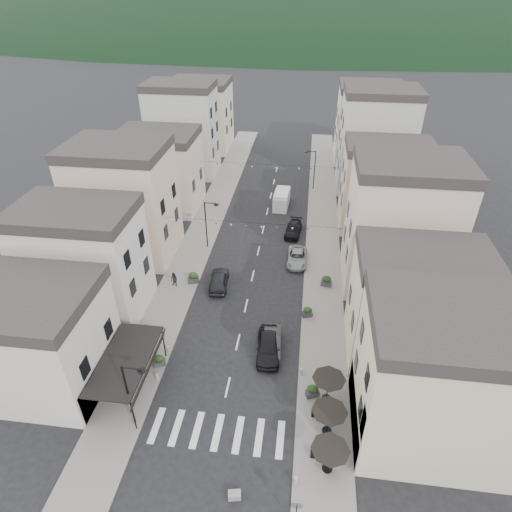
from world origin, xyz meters
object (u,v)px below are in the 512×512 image
Objects in this scene: parked_car_c at (297,257)px; pedestrian_a at (140,346)px; parked_car_a at (268,346)px; parked_car_e at (219,280)px; parked_car_b at (272,343)px; pedestrian_b at (174,279)px; delivery_van at (282,199)px; parked_car_d at (293,229)px.

pedestrian_a reaches higher than parked_car_c.
parked_car_e is (-6.03, 8.75, -0.05)m from parked_car_a.
parked_car_b reaches higher than parked_car_c.
delivery_van is at bearing 90.38° from pedestrian_b.
parked_car_c is 13.93m from delivery_van.
parked_car_d is 0.98× the size of parked_car_e.
parked_car_b is at bearing -8.17° from pedestrian_b.
parked_car_d is (-0.75, 6.22, 0.00)m from parked_car_c.
parked_car_e is 0.93× the size of delivery_van.
parked_car_b is at bearing -84.58° from delivery_van.
parked_car_e is at bearing 40.21° from pedestrian_a.
parked_car_b is 27.27m from delivery_van.
parked_car_c is 6.27m from parked_car_d.
parked_car_e reaches higher than parked_car_d.
delivery_van reaches higher than parked_car_b.
pedestrian_b is at bearing 64.10° from pedestrian_a.
parked_car_d is (1.05, 20.41, -0.18)m from parked_car_a.
delivery_van is at bearing 101.21° from parked_car_c.
parked_car_b is 19.83m from parked_car_d.
parked_car_a is at bearing -85.22° from delivery_van.
parked_car_b is at bearing -96.78° from parked_car_c.
parked_car_b is 0.85× the size of delivery_van.
parked_car_c is 2.85× the size of pedestrian_b.
parked_car_e is (-7.08, -11.65, 0.13)m from parked_car_d.
parked_car_c is at bearing -150.43° from parked_car_e.
parked_car_a is 1.04× the size of parked_car_c.
delivery_van is (-1.00, 27.82, 0.31)m from parked_car_a.
parked_car_c is (1.80, 14.18, -0.18)m from parked_car_a.
pedestrian_b reaches higher than parked_car_d.
parked_car_d is at bearing 83.72° from parked_car_b.
parked_car_d reaches higher than parked_car_c.
parked_car_b is 13.68m from parked_car_c.
parked_car_b is 2.58× the size of pedestrian_b.
pedestrian_b is (-10.60, 8.05, 0.11)m from parked_car_a.
parked_car_e is at bearing 35.03° from pedestrian_b.
pedestrian_b is at bearing -154.09° from parked_car_c.
pedestrian_b reaches higher than parked_car_a.
parked_car_a is at bearing -87.49° from parked_car_d.
parked_car_b is at bearing 59.70° from parked_car_a.
parked_car_d is 16.98m from pedestrian_b.
pedestrian_a is (-11.88, -21.80, 0.23)m from parked_car_d.
delivery_van is at bearing -109.93° from parked_car_e.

